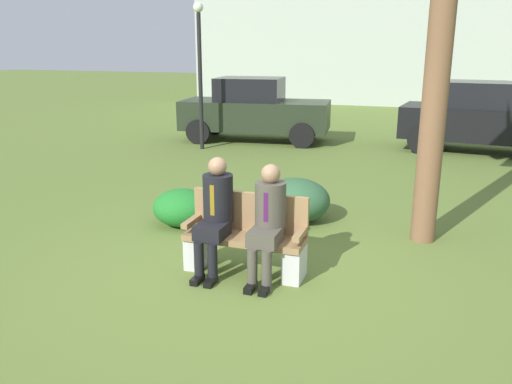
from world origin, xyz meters
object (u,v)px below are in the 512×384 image
Objects in this scene: park_bench at (246,238)px; parked_car_near at (254,110)px; seated_man_left at (215,210)px; street_lamp at (200,61)px; shrub_mid_lawn at (182,208)px; shrub_near_bench at (295,200)px; seated_man_right at (268,217)px; parked_car_far at (486,118)px.

park_bench is 0.34× the size of parked_car_near.
seated_man_left is 0.38× the size of street_lamp.
seated_man_left reaches higher than shrub_mid_lawn.
seated_man_left is 2.11m from shrub_near_bench.
seated_man_right is 8.89m from parked_car_far.
parked_car_far is (5.75, 0.25, 0.00)m from parked_car_near.
shrub_near_bench reaches higher than shrub_mid_lawn.
park_bench is 1.04× the size of seated_man_left.
parked_car_far reaches higher than shrub_mid_lawn.
street_lamp is (-3.61, 4.65, 1.82)m from shrub_near_bench.
park_bench is at bearing -40.34° from shrub_mid_lawn.
street_lamp is (-3.21, 6.68, 1.40)m from seated_man_left.
park_bench is at bearing -92.45° from shrub_near_bench.
shrub_near_bench is at bearing 25.92° from shrub_mid_lawn.
seated_man_right is 1.51× the size of shrub_mid_lawn.
seated_man_left is 1.55× the size of shrub_mid_lawn.
seated_man_right is at bearing -0.32° from seated_man_left.
parked_car_near is at bearing 114.08° from shrub_near_bench.
park_bench is 1.61× the size of shrub_mid_lawn.
park_bench is 7.66m from street_lamp.
seated_man_right reaches higher than shrub_mid_lawn.
street_lamp reaches higher than parked_car_far.
shrub_near_bench is 1.65m from shrub_mid_lawn.
street_lamp is (-3.83, 6.68, 1.42)m from seated_man_right.
shrub_near_bench is 7.10m from parked_car_far.
park_bench is 8.52m from parked_car_near.
seated_man_right is 2.08m from shrub_near_bench.
seated_man_left is (-0.32, -0.12, 0.34)m from park_bench.
parked_car_near is at bearing 60.37° from street_lamp.
parked_car_far is at bearing 14.91° from street_lamp.
seated_man_right is at bearing -37.66° from shrub_mid_lawn.
parked_car_far is at bearing 71.77° from seated_man_right.
shrub_mid_lawn is (-1.48, -0.72, -0.05)m from shrub_near_bench.
seated_man_right is at bearing -83.99° from shrub_near_bench.
shrub_mid_lawn is 8.44m from parked_car_far.
parked_car_near is at bearing 106.01° from seated_man_left.
seated_man_left is 8.52m from parked_car_near.
seated_man_left is at bearing -111.93° from parked_car_far.
parked_car_near is at bearing 109.91° from seated_man_right.
shrub_near_bench is (-0.21, 2.03, -0.40)m from seated_man_right.
park_bench is 0.48m from seated_man_left.
seated_man_right is 0.37× the size of street_lamp.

